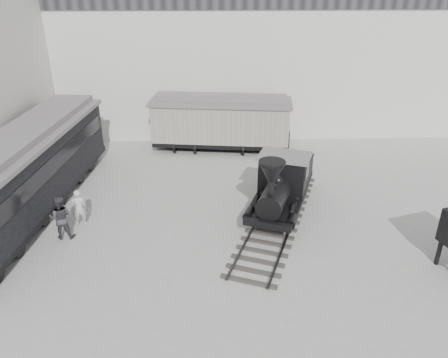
{
  "coord_description": "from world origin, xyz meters",
  "views": [
    {
      "loc": [
        -1.35,
        -13.16,
        10.11
      ],
      "look_at": [
        -0.83,
        3.67,
        2.0
      ],
      "focal_mm": 35.0,
      "sensor_mm": 36.0,
      "label": 1
    }
  ],
  "objects_px": {
    "visitor_a": "(79,208)",
    "boxcar": "(221,121)",
    "passenger_coach": "(30,170)",
    "visitor_b": "(61,217)",
    "locomotive": "(281,188)"
  },
  "relations": [
    {
      "from": "locomotive",
      "to": "visitor_a",
      "type": "height_order",
      "value": "locomotive"
    },
    {
      "from": "locomotive",
      "to": "visitor_b",
      "type": "distance_m",
      "value": 9.49
    },
    {
      "from": "visitor_a",
      "to": "visitor_b",
      "type": "bearing_deg",
      "value": 49.95
    },
    {
      "from": "boxcar",
      "to": "passenger_coach",
      "type": "bearing_deg",
      "value": -133.83
    },
    {
      "from": "boxcar",
      "to": "passenger_coach",
      "type": "distance_m",
      "value": 11.34
    },
    {
      "from": "boxcar",
      "to": "visitor_a",
      "type": "bearing_deg",
      "value": -119.08
    },
    {
      "from": "locomotive",
      "to": "passenger_coach",
      "type": "height_order",
      "value": "passenger_coach"
    },
    {
      "from": "locomotive",
      "to": "boxcar",
      "type": "height_order",
      "value": "boxcar"
    },
    {
      "from": "passenger_coach",
      "to": "visitor_b",
      "type": "xyz_separation_m",
      "value": [
        1.97,
        -2.54,
        -1.02
      ]
    },
    {
      "from": "boxcar",
      "to": "visitor_b",
      "type": "distance_m",
      "value": 11.9
    },
    {
      "from": "boxcar",
      "to": "visitor_b",
      "type": "bearing_deg",
      "value": -118.15
    },
    {
      "from": "locomotive",
      "to": "visitor_a",
      "type": "relative_size",
      "value": 5.71
    },
    {
      "from": "locomotive",
      "to": "boxcar",
      "type": "bearing_deg",
      "value": 128.04
    },
    {
      "from": "locomotive",
      "to": "visitor_a",
      "type": "bearing_deg",
      "value": -154.35
    },
    {
      "from": "visitor_a",
      "to": "boxcar",
      "type": "bearing_deg",
      "value": -140.33
    }
  ]
}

